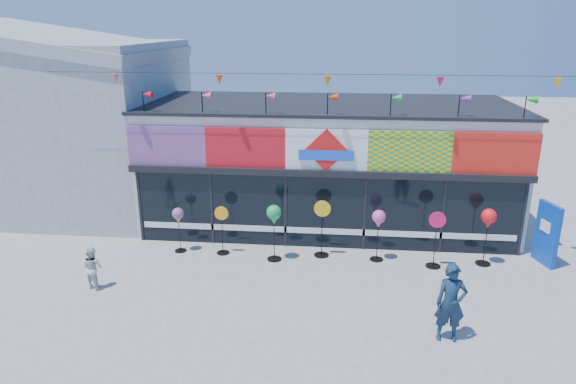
# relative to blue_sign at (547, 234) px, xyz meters

# --- Properties ---
(ground) EXTENTS (80.00, 80.00, 0.00)m
(ground) POSITION_rel_blue_sign_xyz_m (-6.34, -2.91, -0.91)
(ground) COLOR gray
(ground) RESTS_ON ground
(kite_shop) EXTENTS (16.00, 5.70, 5.31)m
(kite_shop) POSITION_rel_blue_sign_xyz_m (-6.34, 3.03, 1.13)
(kite_shop) COLOR silver
(kite_shop) RESTS_ON ground
(neighbour_building) EXTENTS (8.18, 7.20, 6.87)m
(neighbour_building) POSITION_rel_blue_sign_xyz_m (-16.34, 4.09, 2.29)
(neighbour_building) COLOR #ADAFB2
(neighbour_building) RESTS_ON ground
(blue_sign) EXTENTS (0.38, 0.91, 1.82)m
(blue_sign) POSITION_rel_blue_sign_xyz_m (0.00, 0.00, 0.00)
(blue_sign) COLOR #0B3EAE
(blue_sign) RESTS_ON ground
(spinner_0) EXTENTS (0.35, 0.35, 1.40)m
(spinner_0) POSITION_rel_blue_sign_xyz_m (-10.69, -0.24, 0.21)
(spinner_0) COLOR black
(spinner_0) RESTS_ON ground
(spinner_1) EXTENTS (0.42, 0.38, 1.50)m
(spinner_1) POSITION_rel_blue_sign_xyz_m (-9.36, -0.26, -0.12)
(spinner_1) COLOR black
(spinner_1) RESTS_ON ground
(spinner_2) EXTENTS (0.43, 0.43, 1.70)m
(spinner_2) POSITION_rel_blue_sign_xyz_m (-7.76, -0.54, 0.44)
(spinner_2) COLOR black
(spinner_2) RESTS_ON ground
(spinner_3) EXTENTS (0.49, 0.44, 1.74)m
(spinner_3) POSITION_rel_blue_sign_xyz_m (-6.40, -0.13, 0.00)
(spinner_3) COLOR black
(spinner_3) RESTS_ON ground
(spinner_4) EXTENTS (0.39, 0.39, 1.55)m
(spinner_4) POSITION_rel_blue_sign_xyz_m (-4.77, -0.26, 0.33)
(spinner_4) COLOR black
(spinner_4) RESTS_ON ground
(spinner_5) EXTENTS (0.47, 0.42, 1.66)m
(spinner_5) POSITION_rel_blue_sign_xyz_m (-3.19, -0.55, -0.03)
(spinner_5) COLOR black
(spinner_5) RESTS_ON ground
(spinner_6) EXTENTS (0.43, 0.43, 1.69)m
(spinner_6) POSITION_rel_blue_sign_xyz_m (-1.73, -0.24, 0.44)
(spinner_6) COLOR black
(spinner_6) RESTS_ON ground
(adult_man) EXTENTS (0.66, 0.43, 1.79)m
(adult_man) POSITION_rel_blue_sign_xyz_m (-3.49, -4.15, -0.02)
(adult_man) COLOR #142840
(adult_man) RESTS_ON ground
(child) EXTENTS (0.63, 0.50, 1.14)m
(child) POSITION_rel_blue_sign_xyz_m (-12.26, -2.66, -0.35)
(child) COLOR silver
(child) RESTS_ON ground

